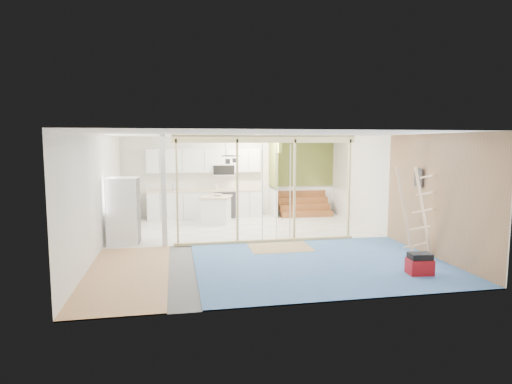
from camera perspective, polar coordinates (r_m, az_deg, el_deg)
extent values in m
cube|color=slate|center=(10.38, -0.28, -6.85)|extent=(7.00, 8.00, 0.01)
cube|color=white|center=(10.10, -0.29, 7.66)|extent=(7.00, 8.00, 0.01)
cube|color=white|center=(14.09, -3.28, 2.04)|extent=(7.00, 0.01, 2.60)
cube|color=white|center=(6.30, 6.44, -3.59)|extent=(7.00, 0.01, 2.60)
cube|color=white|center=(10.12, -20.16, -0.12)|extent=(0.01, 8.00, 2.60)
cube|color=white|center=(11.33, 17.40, 0.65)|extent=(0.01, 8.00, 2.60)
cube|color=white|center=(12.30, -2.00, -4.68)|extent=(7.00, 4.00, 0.02)
cube|color=#4D74BC|center=(8.76, 8.72, -9.40)|extent=(5.00, 4.00, 0.02)
cube|color=tan|center=(8.32, -16.85, -10.46)|extent=(1.50, 4.00, 0.02)
cube|color=tan|center=(9.91, 3.24, -7.40)|extent=(1.40, 1.00, 0.01)
cube|color=beige|center=(10.15, 1.39, 7.08)|extent=(4.40, 0.09, 0.18)
cube|color=beige|center=(10.42, 1.35, -6.51)|extent=(4.40, 0.09, 0.06)
cube|color=silver|center=(9.99, -12.21, 0.05)|extent=(0.12, 0.14, 2.60)
cube|color=beige|center=(9.98, -10.49, 0.09)|extent=(0.04, 0.09, 2.40)
cube|color=beige|center=(10.09, -2.51, 0.26)|extent=(0.05, 0.09, 2.40)
cube|color=beige|center=(10.38, 5.15, 0.41)|extent=(0.04, 0.09, 2.40)
cube|color=beige|center=(10.85, 12.27, 0.56)|extent=(0.04, 0.09, 2.40)
cylinder|color=silver|center=(10.17, 0.86, -0.14)|extent=(0.02, 0.02, 2.35)
cylinder|color=silver|center=(10.39, 4.59, -0.02)|extent=(0.02, 0.02, 2.35)
cylinder|color=silver|center=(10.28, 2.73, -0.08)|extent=(0.02, 0.02, 2.35)
cube|color=white|center=(13.80, -6.80, -1.68)|extent=(3.60, 0.60, 0.88)
cube|color=beige|center=(13.74, -6.82, 0.24)|extent=(3.66, 0.64, 0.05)
cube|color=white|center=(12.75, -16.81, -2.60)|extent=(0.60, 1.60, 0.88)
cube|color=beige|center=(12.68, -16.88, -0.53)|extent=(0.64, 1.64, 0.05)
cube|color=white|center=(13.79, -6.91, 4.20)|extent=(3.60, 0.34, 0.75)
cube|color=white|center=(13.82, -4.40, 2.98)|extent=(0.72, 0.38, 0.36)
cube|color=black|center=(13.63, -4.31, 2.94)|extent=(0.68, 0.02, 0.30)
cube|color=olive|center=(13.85, 2.31, 4.04)|extent=(0.10, 0.90, 1.60)
cube|color=white|center=(13.97, 2.28, -1.50)|extent=(0.10, 0.90, 0.90)
cube|color=olive|center=(13.16, 3.02, 6.30)|extent=(0.10, 0.50, 0.50)
cube|color=olive|center=(14.54, 6.16, 3.93)|extent=(2.20, 0.04, 1.60)
cube|color=white|center=(14.66, 6.10, -1.15)|extent=(2.20, 0.04, 0.90)
cube|color=brown|center=(13.97, 6.81, -2.99)|extent=(1.70, 0.26, 0.20)
cube|color=brown|center=(14.18, 6.50, -2.03)|extent=(1.70, 0.26, 0.20)
cube|color=brown|center=(14.40, 6.20, -1.09)|extent=(1.70, 0.26, 0.20)
cube|color=brown|center=(14.62, 5.91, -0.18)|extent=(1.70, 0.26, 0.20)
torus|color=black|center=(11.93, -3.39, 4.83)|extent=(0.52, 0.52, 0.02)
cylinder|color=black|center=(11.91, -4.12, 6.03)|extent=(0.01, 0.01, 0.50)
cylinder|color=black|center=(11.95, -2.68, 6.04)|extent=(0.01, 0.01, 0.50)
cylinder|color=#36363B|center=(11.82, -3.80, 4.09)|extent=(0.14, 0.14, 0.14)
cylinder|color=#36363B|center=(12.05, -2.88, 4.24)|extent=(0.12, 0.12, 0.12)
cube|color=tan|center=(9.62, 22.92, -0.57)|extent=(0.02, 4.00, 2.60)
cube|color=#36363B|center=(10.06, 20.88, 1.81)|extent=(0.04, 0.30, 0.40)
cylinder|color=#FFEABF|center=(13.33, 3.29, 7.12)|extent=(0.32, 0.32, 0.08)
cube|color=white|center=(10.56, -17.24, -2.48)|extent=(0.73, 0.71, 1.60)
cube|color=#36363B|center=(10.53, -15.42, -2.45)|extent=(0.06, 0.64, 1.57)
cube|color=white|center=(12.84, -5.33, -2.53)|extent=(0.96, 0.96, 0.77)
cube|color=beige|center=(12.78, -5.35, -0.65)|extent=(1.07, 1.07, 0.04)
imported|color=silver|center=(12.79, -5.12, -0.39)|extent=(0.28, 0.28, 0.07)
imported|color=#B1B9C6|center=(13.73, -10.92, 0.84)|extent=(0.12, 0.12, 0.28)
imported|color=silver|center=(13.77, -5.26, 0.76)|extent=(0.08, 0.08, 0.18)
cube|color=maroon|center=(8.48, 20.97, -9.32)|extent=(0.46, 0.37, 0.30)
cube|color=black|center=(8.43, 21.03, -7.98)|extent=(0.41, 0.32, 0.11)
cube|color=beige|center=(9.37, 19.23, -2.61)|extent=(0.45, 0.14, 1.91)
cube|color=beige|center=(9.59, 21.41, -2.50)|extent=(0.45, 0.14, 1.91)
cube|color=beige|center=(9.64, 20.45, -6.71)|extent=(0.46, 0.14, 0.13)
cube|color=beige|center=(9.61, 20.92, -4.53)|extent=(0.46, 0.14, 0.13)
cube|color=beige|center=(9.59, 21.40, -2.35)|extent=(0.46, 0.14, 0.13)
cube|color=beige|center=(9.58, 21.88, -0.15)|extent=(0.46, 0.14, 0.13)
cube|color=beige|center=(9.59, 22.36, 2.04)|extent=(0.46, 0.14, 0.13)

